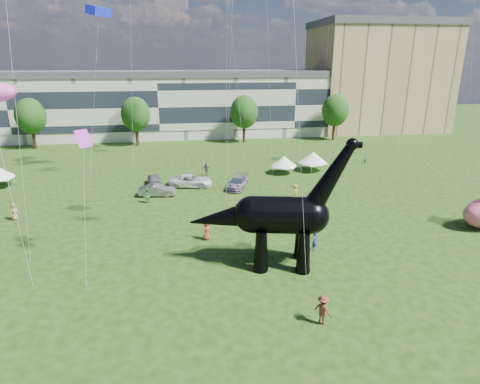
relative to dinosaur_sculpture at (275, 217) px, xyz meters
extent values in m
plane|color=#16330C|center=(-2.75, -4.86, -3.93)|extent=(220.00, 220.00, 0.00)
cube|color=beige|center=(-10.75, 57.14, 2.07)|extent=(78.00, 11.00, 12.00)
cube|color=tan|center=(37.25, 60.14, 7.07)|extent=(28.00, 18.00, 22.00)
cylinder|color=#382314|center=(-32.75, 48.14, -2.33)|extent=(0.56, 0.56, 3.20)
ellipsoid|color=#14380F|center=(-32.75, 48.14, 2.39)|extent=(5.20, 5.20, 6.24)
cylinder|color=#382314|center=(-14.75, 48.14, -2.33)|extent=(0.56, 0.56, 3.20)
ellipsoid|color=#14380F|center=(-14.75, 48.14, 2.39)|extent=(5.20, 5.20, 6.24)
cylinder|color=#382314|center=(5.25, 48.14, -2.33)|extent=(0.56, 0.56, 3.20)
ellipsoid|color=#14380F|center=(5.25, 48.14, 2.39)|extent=(5.20, 5.20, 6.24)
cylinder|color=#382314|center=(23.25, 48.14, -2.33)|extent=(0.56, 0.56, 3.20)
ellipsoid|color=#14380F|center=(23.25, 48.14, 2.39)|extent=(5.20, 5.20, 6.24)
cone|color=black|center=(-1.24, -0.92, -2.35)|extent=(1.30, 1.30, 3.16)
sphere|color=black|center=(-1.24, -0.92, -3.74)|extent=(1.16, 1.16, 1.16)
cone|color=black|center=(-0.75, 1.35, -2.35)|extent=(1.30, 1.30, 3.16)
sphere|color=black|center=(-0.75, 1.35, -3.74)|extent=(1.16, 1.16, 1.16)
cone|color=black|center=(1.85, -1.59, -2.35)|extent=(1.30, 1.30, 3.16)
sphere|color=black|center=(1.85, -1.59, -3.74)|extent=(1.16, 1.16, 1.16)
cone|color=black|center=(2.34, 0.68, -2.35)|extent=(1.30, 1.30, 3.16)
sphere|color=black|center=(2.34, 0.68, -3.74)|extent=(1.16, 1.16, 1.16)
cylinder|color=black|center=(0.45, -0.10, 0.18)|extent=(4.93, 3.71, 2.84)
sphere|color=black|center=(-1.72, 0.37, 0.18)|extent=(2.84, 2.84, 2.84)
sphere|color=black|center=(2.61, -0.56, 0.18)|extent=(2.74, 2.74, 2.74)
cone|color=black|center=(3.87, -0.83, 3.23)|extent=(4.21, 2.38, 5.58)
sphere|color=black|center=(5.12, -1.11, 5.65)|extent=(0.89, 0.89, 0.89)
cylinder|color=black|center=(5.43, -1.17, 5.59)|extent=(0.82, 0.61, 0.46)
cone|color=black|center=(-3.84, 0.83, -0.17)|extent=(5.91, 3.34, 3.09)
imported|color=#A5A5A9|center=(-10.36, 22.29, -3.25)|extent=(2.19, 4.21, 1.37)
imported|color=slate|center=(-9.81, 18.01, -3.24)|extent=(4.33, 1.89, 1.38)
imported|color=white|center=(-5.83, 21.17, -3.18)|extent=(5.81, 3.49, 1.51)
imported|color=#595960|center=(-0.07, 19.65, -3.23)|extent=(3.60, 5.22, 1.40)
cube|color=white|center=(7.28, 25.43, -2.90)|extent=(3.63, 3.63, 0.11)
cone|color=white|center=(7.28, 25.43, -2.15)|extent=(4.60, 4.60, 1.40)
cylinder|color=#999999|center=(5.59, 24.68, -3.42)|extent=(0.06, 0.06, 1.03)
cylinder|color=#999999|center=(8.04, 23.74, -3.42)|extent=(0.06, 0.06, 1.03)
cylinder|color=#999999|center=(6.53, 27.12, -3.42)|extent=(0.06, 0.06, 1.03)
cylinder|color=#999999|center=(8.98, 26.18, -3.42)|extent=(0.06, 0.06, 1.03)
cube|color=white|center=(11.74, 26.16, -2.78)|extent=(4.07, 4.07, 0.13)
cone|color=white|center=(11.74, 26.16, -1.94)|extent=(5.15, 5.15, 1.57)
cylinder|color=#999999|center=(10.91, 24.26, -3.36)|extent=(0.06, 0.06, 1.15)
cylinder|color=#999999|center=(13.64, 25.33, -3.36)|extent=(0.06, 0.06, 1.15)
cylinder|color=#999999|center=(9.84, 26.99, -3.36)|extent=(0.06, 0.06, 1.15)
cylinder|color=#999999|center=(12.57, 28.06, -3.36)|extent=(0.06, 0.06, 1.15)
cylinder|color=#999999|center=(-27.94, 23.07, -3.33)|extent=(0.07, 0.07, 1.20)
cylinder|color=#999999|center=(-28.48, 26.08, -3.33)|extent=(0.07, 0.07, 1.20)
imported|color=#953B25|center=(-4.91, 5.18, -3.04)|extent=(0.99, 1.03, 1.78)
imported|color=black|center=(10.70, 16.86, -3.14)|extent=(1.47, 0.50, 1.58)
imported|color=#492D66|center=(-3.49, 25.98, -3.05)|extent=(1.11, 0.65, 1.77)
imported|color=maroon|center=(1.20, -7.75, -2.98)|extent=(1.31, 1.40, 1.90)
imported|color=#9C7A4E|center=(-23.48, 12.57, -3.06)|extent=(0.95, 1.01, 1.74)
imported|color=#346483|center=(21.04, 29.03, -3.13)|extent=(0.70, 0.64, 1.60)
imported|color=#398E45|center=(-10.81, 15.77, -3.08)|extent=(1.03, 0.94, 1.71)
imported|color=olive|center=(5.85, 14.70, -3.06)|extent=(1.20, 1.28, 1.74)
imported|color=navy|center=(3.89, 1.79, -3.10)|extent=(0.71, 0.71, 1.67)
cube|color=#121DC5|center=(-16.21, 29.27, 17.03)|extent=(3.03, 3.75, 1.34)
plane|color=purple|center=(-13.77, 2.67, 5.87)|extent=(1.50, 1.38, 1.21)
camera|label=1|loc=(-6.77, -27.41, 11.31)|focal=30.00mm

